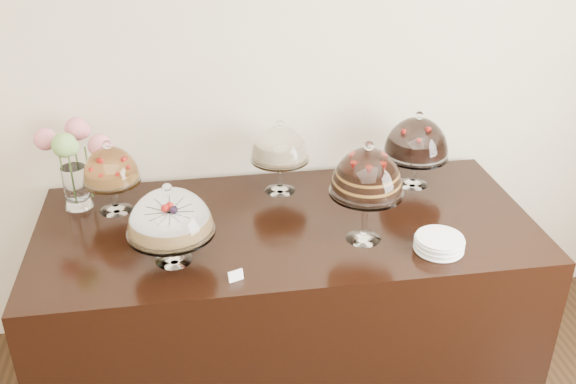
{
  "coord_description": "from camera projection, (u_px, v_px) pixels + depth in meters",
  "views": [
    {
      "loc": [
        -0.1,
        0.02,
        2.36
      ],
      "look_at": [
        0.28,
        2.4,
        1.08
      ],
      "focal_mm": 40.0,
      "sensor_mm": 36.0,
      "label": 1
    }
  ],
  "objects": [
    {
      "name": "cake_stand_dark_choco",
      "position": [
        417.0,
        140.0,
        3.07
      ],
      "size": [
        0.32,
        0.32,
        0.38
      ],
      "color": "white",
      "rests_on": "display_counter"
    },
    {
      "name": "flower_vase",
      "position": [
        74.0,
        156.0,
        2.88
      ],
      "size": [
        0.33,
        0.33,
        0.41
      ],
      "color": "white",
      "rests_on": "display_counter"
    },
    {
      "name": "price_card_left",
      "position": [
        236.0,
        276.0,
        2.46
      ],
      "size": [
        0.06,
        0.04,
        0.04
      ],
      "primitive_type": "cube",
      "rotation": [
        -0.21,
        0.0,
        0.36
      ],
      "color": "white",
      "rests_on": "display_counter"
    },
    {
      "name": "cake_stand_fruit_tart",
      "position": [
        110.0,
        169.0,
        2.86
      ],
      "size": [
        0.26,
        0.26,
        0.35
      ],
      "color": "white",
      "rests_on": "display_counter"
    },
    {
      "name": "cake_stand_choco_layer",
      "position": [
        367.0,
        175.0,
        2.59
      ],
      "size": [
        0.31,
        0.31,
        0.45
      ],
      "color": "white",
      "rests_on": "display_counter"
    },
    {
      "name": "display_counter",
      "position": [
        286.0,
        303.0,
        3.06
      ],
      "size": [
        2.2,
        1.0,
        0.9
      ],
      "primitive_type": "cube",
      "color": "black",
      "rests_on": "ground"
    },
    {
      "name": "cake_stand_cheesecake",
      "position": [
        280.0,
        147.0,
        3.02
      ],
      "size": [
        0.28,
        0.28,
        0.37
      ],
      "color": "white",
      "rests_on": "display_counter"
    },
    {
      "name": "wall_back",
      "position": [
        210.0,
        58.0,
        3.01
      ],
      "size": [
        5.0,
        0.04,
        3.0
      ],
      "primitive_type": "cube",
      "color": "beige",
      "rests_on": "ground"
    },
    {
      "name": "plate_stack",
      "position": [
        439.0,
        244.0,
        2.64
      ],
      "size": [
        0.2,
        0.2,
        0.06
      ],
      "color": "white",
      "rests_on": "display_counter"
    },
    {
      "name": "cake_stand_sugar_sponge",
      "position": [
        170.0,
        216.0,
        2.5
      ],
      "size": [
        0.35,
        0.35,
        0.35
      ],
      "color": "white",
      "rests_on": "display_counter"
    }
  ]
}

